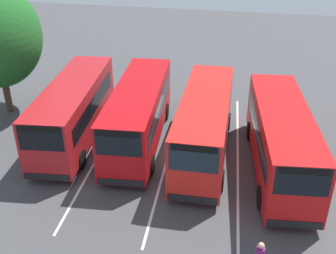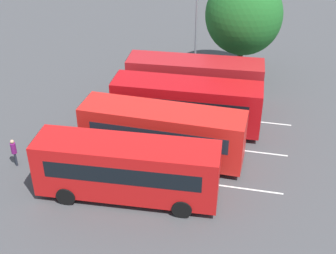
{
  "view_description": "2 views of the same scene",
  "coord_description": "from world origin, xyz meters",
  "px_view_note": "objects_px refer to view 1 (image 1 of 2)",
  "views": [
    {
      "loc": [
        19.19,
        4.02,
        12.07
      ],
      "look_at": [
        0.02,
        -0.07,
        1.55
      ],
      "focal_mm": 43.68,
      "sensor_mm": 36.0,
      "label": 1
    },
    {
      "loc": [
        -6.92,
        24.25,
        16.6
      ],
      "look_at": [
        -0.07,
        0.37,
        1.35
      ],
      "focal_mm": 49.4,
      "sensor_mm": 36.0,
      "label": 2
    }
  ],
  "objects_px": {
    "bus_far_left": "(74,109)",
    "bus_center_left": "(138,113)",
    "bus_far_right": "(281,139)",
    "bus_center_right": "(205,124)"
  },
  "relations": [
    {
      "from": "bus_center_left",
      "to": "bus_center_right",
      "type": "distance_m",
      "value": 3.86
    },
    {
      "from": "bus_far_left",
      "to": "bus_center_right",
      "type": "height_order",
      "value": "same"
    },
    {
      "from": "bus_far_left",
      "to": "bus_center_right",
      "type": "distance_m",
      "value": 7.58
    },
    {
      "from": "bus_center_right",
      "to": "bus_far_right",
      "type": "bearing_deg",
      "value": 77.13
    },
    {
      "from": "bus_far_left",
      "to": "bus_center_left",
      "type": "relative_size",
      "value": 1.0
    },
    {
      "from": "bus_far_left",
      "to": "bus_far_right",
      "type": "relative_size",
      "value": 1.0
    },
    {
      "from": "bus_far_left",
      "to": "bus_far_right",
      "type": "xyz_separation_m",
      "value": [
        0.99,
        11.55,
        0.0
      ]
    },
    {
      "from": "bus_far_left",
      "to": "bus_center_left",
      "type": "bearing_deg",
      "value": 88.36
    },
    {
      "from": "bus_far_left",
      "to": "bus_far_right",
      "type": "height_order",
      "value": "same"
    },
    {
      "from": "bus_far_left",
      "to": "bus_center_left",
      "type": "distance_m",
      "value": 3.77
    }
  ]
}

